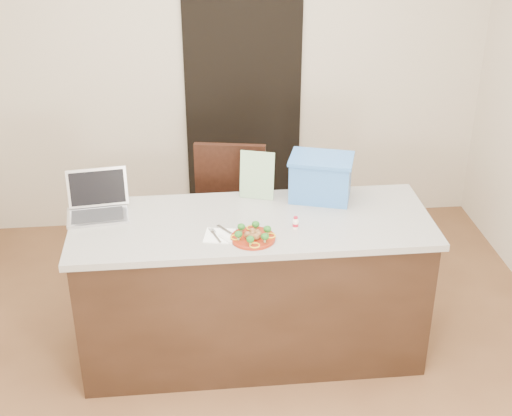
{
  "coord_description": "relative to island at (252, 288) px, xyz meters",
  "views": [
    {
      "loc": [
        -0.34,
        -3.29,
        2.87
      ],
      "look_at": [
        0.02,
        0.2,
        1.03
      ],
      "focal_mm": 50.0,
      "sensor_mm": 36.0,
      "label": 1
    }
  ],
  "objects": [
    {
      "name": "meatballs",
      "position": [
        -0.01,
        -0.21,
        0.49
      ],
      "size": [
        0.1,
        0.1,
        0.04
      ],
      "color": "brown",
      "rests_on": "plate"
    },
    {
      "name": "yogurt_bottle",
      "position": [
        0.23,
        -0.11,
        0.49
      ],
      "size": [
        0.03,
        0.03,
        0.07
      ],
      "rotation": [
        0.0,
        0.0,
        0.27
      ],
      "color": "white",
      "rests_on": "island"
    },
    {
      "name": "fork",
      "position": [
        -0.21,
        -0.15,
        0.47
      ],
      "size": [
        0.05,
        0.17,
        0.0
      ],
      "rotation": [
        0.0,
        0.0,
        0.3
      ],
      "color": "#B9B9BE",
      "rests_on": "napkin"
    },
    {
      "name": "knife",
      "position": [
        -0.16,
        -0.18,
        0.47
      ],
      "size": [
        0.08,
        0.21,
        0.01
      ],
      "rotation": [
        0.0,
        0.0,
        0.58
      ],
      "color": "silver",
      "rests_on": "napkin"
    },
    {
      "name": "doorway",
      "position": [
        0.1,
        1.73,
        0.54
      ],
      "size": [
        0.9,
        0.02,
        2.0
      ],
      "primitive_type": "cube",
      "color": "black",
      "rests_on": "ground"
    },
    {
      "name": "leaflet",
      "position": [
        0.06,
        0.29,
        0.61
      ],
      "size": [
        0.21,
        0.11,
        0.29
      ],
      "primitive_type": "cube",
      "rotation": [
        -0.14,
        0.0,
        -0.31
      ],
      "color": "silver",
      "rests_on": "island"
    },
    {
      "name": "chair",
      "position": [
        -0.07,
        0.66,
        0.15
      ],
      "size": [
        0.55,
        0.56,
        1.07
      ],
      "rotation": [
        0.0,
        0.0,
        -0.18
      ],
      "color": "black",
      "rests_on": "ground"
    },
    {
      "name": "pepper_rings",
      "position": [
        -0.02,
        -0.21,
        0.48
      ],
      "size": [
        0.25,
        0.25,
        0.01
      ],
      "color": "gold",
      "rests_on": "plate"
    },
    {
      "name": "blue_box",
      "position": [
        0.44,
        0.25,
        0.59
      ],
      "size": [
        0.43,
        0.36,
        0.27
      ],
      "rotation": [
        0.0,
        0.0,
        -0.3
      ],
      "color": "#3269B6",
      "rests_on": "island"
    },
    {
      "name": "ground",
      "position": [
        0.0,
        -0.25,
        -0.46
      ],
      "size": [
        4.0,
        4.0,
        0.0
      ],
      "primitive_type": "plane",
      "color": "brown",
      "rests_on": "ground"
    },
    {
      "name": "broccoli",
      "position": [
        -0.02,
        -0.21,
        0.51
      ],
      "size": [
        0.21,
        0.2,
        0.04
      ],
      "color": "#154A13",
      "rests_on": "plate"
    },
    {
      "name": "room_shell",
      "position": [
        0.0,
        -0.25,
        1.16
      ],
      "size": [
        4.0,
        4.0,
        4.0
      ],
      "color": "white",
      "rests_on": "ground"
    },
    {
      "name": "napkin",
      "position": [
        -0.19,
        -0.16,
        0.46
      ],
      "size": [
        0.19,
        0.19,
        0.01
      ],
      "primitive_type": "cube",
      "rotation": [
        0.0,
        0.0,
        -0.2
      ],
      "color": "white",
      "rests_on": "island"
    },
    {
      "name": "laptop",
      "position": [
        -0.88,
        0.19,
        0.52
      ],
      "size": [
        0.37,
        0.31,
        0.24
      ],
      "rotation": [
        0.0,
        0.0,
        0.11
      ],
      "color": "silver",
      "rests_on": "island"
    },
    {
      "name": "island",
      "position": [
        0.0,
        0.0,
        0.0
      ],
      "size": [
        2.06,
        0.76,
        0.92
      ],
      "color": "black",
      "rests_on": "ground"
    },
    {
      "name": "plate",
      "position": [
        -0.02,
        -0.21,
        0.47
      ],
      "size": [
        0.24,
        0.24,
        0.02
      ],
      "rotation": [
        0.0,
        0.0,
        0.43
      ],
      "color": "maroon",
      "rests_on": "island"
    }
  ]
}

